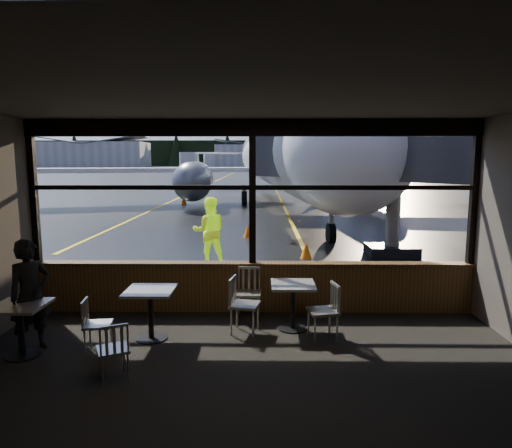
{
  "coord_description": "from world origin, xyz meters",
  "views": [
    {
      "loc": [
        0.17,
        -8.15,
        2.79
      ],
      "look_at": [
        0.05,
        1.0,
        1.5
      ],
      "focal_mm": 32.0,
      "sensor_mm": 36.0,
      "label": 1
    }
  ],
  "objects_px": {
    "jet_bridge": "(377,177)",
    "cafe_table_mid": "(151,315)",
    "passenger": "(30,296)",
    "chair_near_n": "(248,294)",
    "cafe_table_near": "(293,307)",
    "chair_mid_s": "(113,350)",
    "chair_mid_w": "(98,325)",
    "cone_extra": "(306,250)",
    "chair_near_w": "(245,305)",
    "cafe_table_left": "(22,331)",
    "cone_nose": "(248,231)",
    "airliner": "(285,110)",
    "chair_near_e": "(323,312)",
    "cone_wing": "(184,200)",
    "ground_crew": "(209,231)"
  },
  "relations": [
    {
      "from": "jet_bridge",
      "to": "cafe_table_mid",
      "type": "bearing_deg",
      "value": -126.96
    },
    {
      "from": "cafe_table_mid",
      "to": "passenger",
      "type": "height_order",
      "value": "passenger"
    },
    {
      "from": "passenger",
      "to": "chair_near_n",
      "type": "bearing_deg",
      "value": -27.17
    },
    {
      "from": "cafe_table_near",
      "to": "jet_bridge",
      "type": "bearing_deg",
      "value": 65.5
    },
    {
      "from": "chair_near_n",
      "to": "chair_mid_s",
      "type": "height_order",
      "value": "chair_near_n"
    },
    {
      "from": "cafe_table_near",
      "to": "chair_mid_s",
      "type": "relative_size",
      "value": 0.98
    },
    {
      "from": "chair_mid_w",
      "to": "cone_extra",
      "type": "xyz_separation_m",
      "value": [
        3.66,
        6.47,
        -0.17
      ]
    },
    {
      "from": "cafe_table_mid",
      "to": "chair_near_w",
      "type": "xyz_separation_m",
      "value": [
        1.45,
        0.29,
        0.06
      ]
    },
    {
      "from": "chair_near_w",
      "to": "chair_mid_s",
      "type": "bearing_deg",
      "value": -33.95
    },
    {
      "from": "cone_extra",
      "to": "chair_mid_s",
      "type": "bearing_deg",
      "value": -113.23
    },
    {
      "from": "cafe_table_left",
      "to": "cone_nose",
      "type": "xyz_separation_m",
      "value": [
        2.9,
        10.18,
        -0.15
      ]
    },
    {
      "from": "airliner",
      "to": "cafe_table_mid",
      "type": "distance_m",
      "value": 21.92
    },
    {
      "from": "chair_near_e",
      "to": "chair_mid_w",
      "type": "relative_size",
      "value": 1.14
    },
    {
      "from": "airliner",
      "to": "jet_bridge",
      "type": "bearing_deg",
      "value": -86.3
    },
    {
      "from": "chair_near_n",
      "to": "cafe_table_near",
      "type": "bearing_deg",
      "value": 147.8
    },
    {
      "from": "chair_near_n",
      "to": "cone_wing",
      "type": "relative_size",
      "value": 1.73
    },
    {
      "from": "cafe_table_left",
      "to": "cone_nose",
      "type": "distance_m",
      "value": 10.59
    },
    {
      "from": "chair_near_e",
      "to": "cone_nose",
      "type": "height_order",
      "value": "chair_near_e"
    },
    {
      "from": "cafe_table_near",
      "to": "ground_crew",
      "type": "bearing_deg",
      "value": 112.02
    },
    {
      "from": "chair_near_e",
      "to": "chair_near_w",
      "type": "height_order",
      "value": "chair_near_w"
    },
    {
      "from": "chair_near_e",
      "to": "cone_extra",
      "type": "distance_m",
      "value": 6.02
    },
    {
      "from": "chair_near_w",
      "to": "cone_wing",
      "type": "height_order",
      "value": "chair_near_w"
    },
    {
      "from": "chair_mid_s",
      "to": "cone_nose",
      "type": "bearing_deg",
      "value": 57.05
    },
    {
      "from": "chair_mid_s",
      "to": "cone_nose",
      "type": "xyz_separation_m",
      "value": [
        1.38,
        10.85,
        -0.16
      ]
    },
    {
      "from": "chair_mid_w",
      "to": "ground_crew",
      "type": "bearing_deg",
      "value": 162.6
    },
    {
      "from": "chair_mid_w",
      "to": "cone_nose",
      "type": "bearing_deg",
      "value": 161.97
    },
    {
      "from": "chair_near_n",
      "to": "chair_mid_w",
      "type": "bearing_deg",
      "value": 35.05
    },
    {
      "from": "chair_near_e",
      "to": "cone_wing",
      "type": "bearing_deg",
      "value": 4.53
    },
    {
      "from": "jet_bridge",
      "to": "cafe_table_mid",
      "type": "distance_m",
      "value": 8.78
    },
    {
      "from": "cafe_table_near",
      "to": "cone_nose",
      "type": "distance_m",
      "value": 9.13
    },
    {
      "from": "chair_near_w",
      "to": "chair_mid_w",
      "type": "bearing_deg",
      "value": -59.86
    },
    {
      "from": "airliner",
      "to": "cafe_table_near",
      "type": "xyz_separation_m",
      "value": [
        -0.84,
        -20.59,
        -5.33
      ]
    },
    {
      "from": "cafe_table_mid",
      "to": "chair_near_w",
      "type": "height_order",
      "value": "chair_near_w"
    },
    {
      "from": "airliner",
      "to": "cone_wing",
      "type": "height_order",
      "value": "airliner"
    },
    {
      "from": "chair_mid_w",
      "to": "chair_near_w",
      "type": "bearing_deg",
      "value": 101.77
    },
    {
      "from": "cafe_table_left",
      "to": "cone_nose",
      "type": "bearing_deg",
      "value": 74.09
    },
    {
      "from": "cafe_table_near",
      "to": "ground_crew",
      "type": "xyz_separation_m",
      "value": [
        -1.91,
        4.72,
        0.52
      ]
    },
    {
      "from": "chair_near_e",
      "to": "cone_wing",
      "type": "distance_m",
      "value": 22.86
    },
    {
      "from": "chair_near_w",
      "to": "jet_bridge",
      "type": "bearing_deg",
      "value": 161.65
    },
    {
      "from": "cone_nose",
      "to": "chair_near_e",
      "type": "bearing_deg",
      "value": -81.3
    },
    {
      "from": "cafe_table_left",
      "to": "chair_mid_s",
      "type": "height_order",
      "value": "chair_mid_s"
    },
    {
      "from": "chair_near_e",
      "to": "cafe_table_mid",
      "type": "bearing_deg",
      "value": 79.87
    },
    {
      "from": "jet_bridge",
      "to": "chair_mid_s",
      "type": "height_order",
      "value": "jet_bridge"
    },
    {
      "from": "cafe_table_left",
      "to": "chair_near_w",
      "type": "distance_m",
      "value": 3.27
    },
    {
      "from": "chair_near_e",
      "to": "chair_mid_s",
      "type": "height_order",
      "value": "chair_near_e"
    },
    {
      "from": "cafe_table_left",
      "to": "cone_extra",
      "type": "height_order",
      "value": "cafe_table_left"
    },
    {
      "from": "chair_mid_s",
      "to": "cafe_table_left",
      "type": "bearing_deg",
      "value": 130.5
    },
    {
      "from": "cafe_table_mid",
      "to": "cafe_table_left",
      "type": "distance_m",
      "value": 1.8
    },
    {
      "from": "chair_near_n",
      "to": "cone_nose",
      "type": "height_order",
      "value": "chair_near_n"
    },
    {
      "from": "jet_bridge",
      "to": "cafe_table_mid",
      "type": "relative_size",
      "value": 13.0
    }
  ]
}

